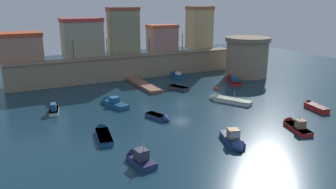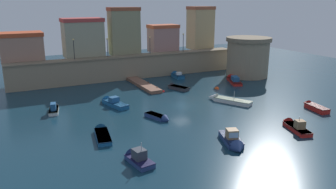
{
  "view_description": "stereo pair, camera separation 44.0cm",
  "coord_description": "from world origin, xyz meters",
  "px_view_note": "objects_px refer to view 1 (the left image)",
  "views": [
    {
      "loc": [
        -23.3,
        -41.25,
        14.93
      ],
      "look_at": [
        0.0,
        4.48,
        0.59
      ],
      "focal_mm": 35.79,
      "sensor_mm": 36.0,
      "label": 1
    },
    {
      "loc": [
        -22.91,
        -41.45,
        14.93
      ],
      "look_at": [
        0.0,
        4.48,
        0.59
      ],
      "focal_mm": 35.79,
      "sensor_mm": 36.0,
      "label": 2
    }
  ],
  "objects_px": {
    "moored_boat_7": "(176,75)",
    "quay_lamp_2": "(149,42)",
    "moored_boat_0": "(313,106)",
    "moored_boat_11": "(103,133)",
    "moored_boat_8": "(138,157)",
    "moored_boat_9": "(175,87)",
    "quay_lamp_1": "(107,45)",
    "moored_boat_6": "(294,125)",
    "moored_boat_3": "(235,141)",
    "quay_lamp_0": "(73,46)",
    "moored_boat_4": "(112,102)",
    "moored_boat_2": "(54,109)",
    "moored_boat_5": "(232,79)",
    "fortress_tower": "(247,57)",
    "mooring_buoy_0": "(163,92)",
    "quay_lamp_3": "(182,40)",
    "mooring_buoy_1": "(216,89)",
    "moored_boat_1": "(226,100)",
    "moored_boat_10": "(160,117)"
  },
  "relations": [
    {
      "from": "quay_lamp_1",
      "to": "moored_boat_8",
      "type": "distance_m",
      "value": 36.12
    },
    {
      "from": "moored_boat_0",
      "to": "moored_boat_1",
      "type": "distance_m",
      "value": 12.48
    },
    {
      "from": "moored_boat_8",
      "to": "moored_boat_9",
      "type": "relative_size",
      "value": 0.92
    },
    {
      "from": "quay_lamp_0",
      "to": "moored_boat_2",
      "type": "xyz_separation_m",
      "value": [
        -6.25,
        -15.13,
        -6.67
      ]
    },
    {
      "from": "moored_boat_4",
      "to": "mooring_buoy_0",
      "type": "bearing_deg",
      "value": -87.0
    },
    {
      "from": "moored_boat_3",
      "to": "moored_boat_11",
      "type": "bearing_deg",
      "value": -108.2
    },
    {
      "from": "mooring_buoy_1",
      "to": "moored_boat_9",
      "type": "bearing_deg",
      "value": 153.65
    },
    {
      "from": "moored_boat_2",
      "to": "moored_boat_5",
      "type": "xyz_separation_m",
      "value": [
        33.57,
        3.31,
        0.0
      ]
    },
    {
      "from": "moored_boat_6",
      "to": "moored_boat_8",
      "type": "bearing_deg",
      "value": 105.66
    },
    {
      "from": "quay_lamp_0",
      "to": "moored_boat_6",
      "type": "height_order",
      "value": "quay_lamp_0"
    },
    {
      "from": "quay_lamp_3",
      "to": "moored_boat_1",
      "type": "distance_m",
      "value": 23.76
    },
    {
      "from": "moored_boat_6",
      "to": "moored_boat_11",
      "type": "height_order",
      "value": "moored_boat_6"
    },
    {
      "from": "quay_lamp_2",
      "to": "quay_lamp_1",
      "type": "bearing_deg",
      "value": -180.0
    },
    {
      "from": "moored_boat_3",
      "to": "moored_boat_11",
      "type": "xyz_separation_m",
      "value": [
        -11.85,
        9.13,
        -0.18
      ]
    },
    {
      "from": "moored_boat_6",
      "to": "moored_boat_11",
      "type": "xyz_separation_m",
      "value": [
        -21.44,
        8.41,
        -0.1
      ]
    },
    {
      "from": "moored_boat_0",
      "to": "quay_lamp_3",
      "type": "bearing_deg",
      "value": 18.39
    },
    {
      "from": "quay_lamp_1",
      "to": "moored_boat_6",
      "type": "bearing_deg",
      "value": -70.44
    },
    {
      "from": "fortress_tower",
      "to": "mooring_buoy_0",
      "type": "bearing_deg",
      "value": -170.41
    },
    {
      "from": "moored_boat_10",
      "to": "quay_lamp_1",
      "type": "bearing_deg",
      "value": 159.42
    },
    {
      "from": "quay_lamp_0",
      "to": "moored_boat_9",
      "type": "bearing_deg",
      "value": -38.67
    },
    {
      "from": "mooring_buoy_0",
      "to": "mooring_buoy_1",
      "type": "distance_m",
      "value": 9.61
    },
    {
      "from": "moored_boat_4",
      "to": "moored_boat_5",
      "type": "bearing_deg",
      "value": -95.38
    },
    {
      "from": "quay_lamp_1",
      "to": "moored_boat_11",
      "type": "xyz_separation_m",
      "value": [
        -8.97,
        -26.7,
        -6.68
      ]
    },
    {
      "from": "moored_boat_7",
      "to": "quay_lamp_2",
      "type": "bearing_deg",
      "value": 54.89
    },
    {
      "from": "moored_boat_9",
      "to": "moored_boat_11",
      "type": "distance_m",
      "value": 22.92
    },
    {
      "from": "moored_boat_0",
      "to": "moored_boat_6",
      "type": "relative_size",
      "value": 0.87
    },
    {
      "from": "quay_lamp_1",
      "to": "quay_lamp_3",
      "type": "distance_m",
      "value": 16.53
    },
    {
      "from": "moored_boat_3",
      "to": "moored_boat_9",
      "type": "bearing_deg",
      "value": -173.82
    },
    {
      "from": "moored_boat_2",
      "to": "quay_lamp_0",
      "type": "bearing_deg",
      "value": -11.24
    },
    {
      "from": "quay_lamp_3",
      "to": "moored_boat_4",
      "type": "bearing_deg",
      "value": -143.02
    },
    {
      "from": "quay_lamp_0",
      "to": "moored_boat_7",
      "type": "xyz_separation_m",
      "value": [
        19.45,
        -3.53,
        -6.65
      ]
    },
    {
      "from": "quay_lamp_1",
      "to": "moored_boat_5",
      "type": "relative_size",
      "value": 0.5
    },
    {
      "from": "moored_boat_10",
      "to": "mooring_buoy_1",
      "type": "height_order",
      "value": "moored_boat_10"
    },
    {
      "from": "quay_lamp_2",
      "to": "mooring_buoy_0",
      "type": "bearing_deg",
      "value": -103.74
    },
    {
      "from": "quay_lamp_0",
      "to": "quay_lamp_1",
      "type": "height_order",
      "value": "quay_lamp_0"
    },
    {
      "from": "moored_boat_3",
      "to": "moored_boat_10",
      "type": "relative_size",
      "value": 1.27
    },
    {
      "from": "moored_boat_5",
      "to": "moored_boat_2",
      "type": "bearing_deg",
      "value": 118.63
    },
    {
      "from": "moored_boat_8",
      "to": "moored_boat_11",
      "type": "xyz_separation_m",
      "value": [
        -1.16,
        7.96,
        -0.15
      ]
    },
    {
      "from": "quay_lamp_1",
      "to": "moored_boat_6",
      "type": "xyz_separation_m",
      "value": [
        12.47,
        -35.1,
        -6.57
      ]
    },
    {
      "from": "quay_lamp_0",
      "to": "moored_boat_7",
      "type": "height_order",
      "value": "quay_lamp_0"
    },
    {
      "from": "fortress_tower",
      "to": "quay_lamp_1",
      "type": "bearing_deg",
      "value": 161.07
    },
    {
      "from": "moored_boat_4",
      "to": "moored_boat_9",
      "type": "relative_size",
      "value": 1.39
    },
    {
      "from": "quay_lamp_0",
      "to": "moored_boat_3",
      "type": "xyz_separation_m",
      "value": [
        9.2,
        -35.82,
        -6.62
      ]
    },
    {
      "from": "quay_lamp_0",
      "to": "moored_boat_7",
      "type": "distance_m",
      "value": 20.86
    },
    {
      "from": "moored_boat_0",
      "to": "moored_boat_4",
      "type": "height_order",
      "value": "moored_boat_4"
    },
    {
      "from": "moored_boat_8",
      "to": "mooring_buoy_1",
      "type": "relative_size",
      "value": 5.52
    },
    {
      "from": "moored_boat_0",
      "to": "moored_boat_11",
      "type": "bearing_deg",
      "value": 92.54
    },
    {
      "from": "moored_boat_8",
      "to": "mooring_buoy_0",
      "type": "xyz_separation_m",
      "value": [
        13.56,
        22.04,
        -0.42
      ]
    },
    {
      "from": "moored_boat_7",
      "to": "moored_boat_1",
      "type": "bearing_deg",
      "value": -179.84
    },
    {
      "from": "moored_boat_3",
      "to": "moored_boat_8",
      "type": "bearing_deg",
      "value": -76.82
    }
  ]
}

